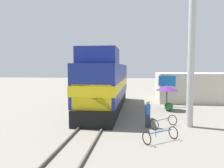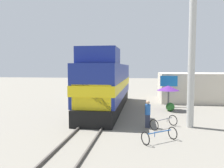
{
  "view_description": "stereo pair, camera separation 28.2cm",
  "coord_description": "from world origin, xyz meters",
  "views": [
    {
      "loc": [
        2.86,
        -16.94,
        3.78
      ],
      "look_at": [
        1.2,
        -3.18,
        2.72
      ],
      "focal_mm": 35.0,
      "sensor_mm": 36.0,
      "label": 1
    },
    {
      "loc": [
        3.14,
        -16.9,
        3.78
      ],
      "look_at": [
        1.2,
        -3.18,
        2.72
      ],
      "focal_mm": 35.0,
      "sensor_mm": 36.0,
      "label": 2
    }
  ],
  "objects": [
    {
      "name": "ground_plane",
      "position": [
        0.0,
        0.0,
        0.0
      ],
      "size": [
        120.0,
        120.0,
        0.0
      ],
      "primitive_type": "plane",
      "color": "slate"
    },
    {
      "name": "rail_near",
      "position": [
        -0.72,
        0.0,
        0.07
      ],
      "size": [
        0.08,
        36.03,
        0.15
      ],
      "primitive_type": "cube",
      "color": "#4C4742",
      "rests_on": "ground_plane"
    },
    {
      "name": "rail_far",
      "position": [
        0.72,
        0.0,
        0.07
      ],
      "size": [
        0.08,
        36.03,
        0.15
      ],
      "primitive_type": "cube",
      "color": "#4C4742",
      "rests_on": "ground_plane"
    },
    {
      "name": "locomotive",
      "position": [
        0.0,
        2.25,
        2.19
      ],
      "size": [
        2.98,
        13.69,
        5.18
      ],
      "color": "black",
      "rests_on": "ground_plane"
    },
    {
      "name": "utility_pole",
      "position": [
        6.13,
        -2.76,
        5.46
      ],
      "size": [
        1.8,
        0.43,
        10.81
      ],
      "color": "#B2B2AD",
      "rests_on": "ground_plane"
    },
    {
      "name": "vendor_umbrella",
      "position": [
        5.34,
        2.59,
        1.98
      ],
      "size": [
        1.92,
        1.92,
        2.2
      ],
      "color": "#4C4C4C",
      "rests_on": "ground_plane"
    },
    {
      "name": "billboard_sign",
      "position": [
        5.62,
        4.49,
        2.21
      ],
      "size": [
        1.62,
        0.12,
        2.98
      ],
      "color": "#595959",
      "rests_on": "ground_plane"
    },
    {
      "name": "shrub_cluster",
      "position": [
        5.52,
        2.28,
        0.37
      ],
      "size": [
        0.74,
        0.74,
        0.74
      ],
      "primitive_type": "sphere",
      "color": "#2D722D",
      "rests_on": "ground_plane"
    },
    {
      "name": "person_bystander",
      "position": [
        3.47,
        -3.26,
        0.93
      ],
      "size": [
        0.34,
        0.34,
        1.72
      ],
      "color": "#2D3347",
      "rests_on": "ground_plane"
    },
    {
      "name": "bicycle",
      "position": [
        4.48,
        -3.17,
        0.35
      ],
      "size": [
        1.81,
        1.83,
        0.69
      ],
      "rotation": [
        0.0,
        0.0,
        2.37
      ],
      "color": "black",
      "rests_on": "ground_plane"
    },
    {
      "name": "bicycle_spare",
      "position": [
        4.01,
        -5.88,
        0.35
      ],
      "size": [
        1.87,
        1.64,
        0.67
      ],
      "rotation": [
        0.0,
        0.0,
        -0.93
      ],
      "color": "black",
      "rests_on": "ground_plane"
    },
    {
      "name": "building_block_distant",
      "position": [
        9.47,
        8.84,
        1.56
      ],
      "size": [
        8.78,
        6.28,
        3.13
      ],
      "primitive_type": "cube",
      "color": "beige",
      "rests_on": "ground_plane"
    }
  ]
}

